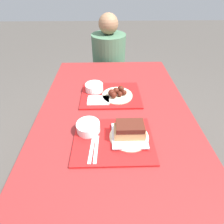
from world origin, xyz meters
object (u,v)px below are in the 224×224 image
Objects in this scene: tray_near at (113,140)px; bowl_coleslaw_near at (88,127)px; tray_far at (111,95)px; bowl_coleslaw_far at (94,87)px; wings_plate_far at (117,93)px; person_seated_across at (109,56)px; brisket_sandwich_plate at (129,132)px.

bowl_coleslaw_near reaches higher than tray_near.
bowl_coleslaw_near is at bearing -110.18° from tray_far.
bowl_coleslaw_far is (-0.12, 0.05, 0.03)m from tray_far.
wings_plate_far reaches higher than bowl_coleslaw_near.
tray_far is at bearing -89.57° from person_seated_across.
wings_plate_far is 0.30× the size of person_seated_across.
person_seated_across reaches higher than tray_far.
brisket_sandwich_plate is at bearing 10.08° from tray_near.
tray_near is 2.00× the size of brisket_sandwich_plate.
tray_far is 0.05m from wings_plate_far.
tray_near is 0.40m from wings_plate_far.
person_seated_across is at bearing 81.30° from bowl_coleslaw_far.
tray_far is 3.25× the size of bowl_coleslaw_far.
tray_near is 0.49m from bowl_coleslaw_far.
brisket_sandwich_plate is at bearing -77.85° from tray_far.
tray_far is 0.41m from brisket_sandwich_plate.
bowl_coleslaw_far reaches higher than tray_far.
bowl_coleslaw_far is 0.18× the size of person_seated_across.
bowl_coleslaw_near is 1.14m from person_seated_across.
person_seated_across reaches higher than bowl_coleslaw_near.
person_seated_across is at bearing 94.46° from brisket_sandwich_plate.
tray_far is 0.79m from person_seated_across.
brisket_sandwich_plate is 0.98× the size of wings_plate_far.
wings_plate_far is at bearing -23.97° from tray_far.
person_seated_across is at bearing 93.38° from wings_plate_far.
brisket_sandwich_plate is (0.22, -0.05, 0.01)m from bowl_coleslaw_near.
person_seated_across is at bearing 83.86° from bowl_coleslaw_near.
bowl_coleslaw_near is at bearing -91.44° from bowl_coleslaw_far.
person_seated_across reaches higher than bowl_coleslaw_far.
bowl_coleslaw_near is at bearing 152.51° from tray_near.
tray_near is at bearing -89.43° from tray_far.
wings_plate_far is at bearing 96.71° from brisket_sandwich_plate.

